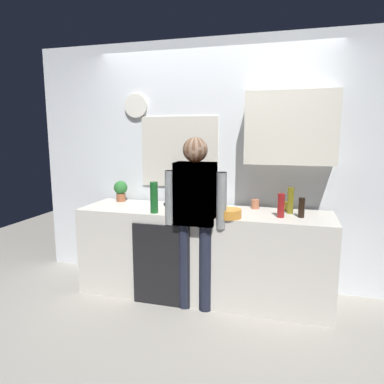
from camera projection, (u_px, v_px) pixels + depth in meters
The scene contains 17 objects.
ground_plane at pixel (195, 308), 3.31m from camera, with size 8.00×8.00×0.00m, color #9E998E.
kitchen_counter at pixel (203, 253), 3.52m from camera, with size 2.48×0.64×0.88m, color beige.
dishwasher_panel at pixel (161, 266), 3.30m from camera, with size 0.56×0.02×0.79m, color black.
back_wall_assembly at pixel (222, 159), 3.71m from camera, with size 4.08×0.42×2.60m.
coffee_maker at pixel (176, 191), 3.73m from camera, with size 0.20×0.20×0.33m.
bottle_dark_sauce at pixel (302, 208), 3.14m from camera, with size 0.06×0.06×0.18m, color black.
bottle_olive_oil at pixel (290, 200), 3.30m from camera, with size 0.06×0.06×0.25m, color olive.
bottle_red_vinegar at pixel (281, 205), 3.14m from camera, with size 0.06×0.06×0.22m, color maroon.
bottle_green_wine at pixel (154, 197), 3.32m from camera, with size 0.07×0.07×0.30m, color #195923.
cup_terracotta_mug at pixel (255, 204), 3.52m from camera, with size 0.08×0.08×0.09m, color #B26647.
cup_blue_mug at pixel (194, 204), 3.52m from camera, with size 0.08×0.08×0.10m, color #3351B2.
cup_yellow_cup at pixel (284, 206), 3.44m from camera, with size 0.07×0.07×0.09m, color yellow.
mixing_bowl at pixel (229, 213), 3.14m from camera, with size 0.22×0.22×0.08m, color orange.
potted_plant at pixel (121, 190), 3.88m from camera, with size 0.15×0.15×0.23m.
storage_canister at pixel (204, 198), 3.64m from camera, with size 0.14×0.14×0.17m, color silver.
person_at_sink at pixel (195, 210), 3.15m from camera, with size 0.57×0.22×1.60m.
person_guest at pixel (195, 210), 3.15m from camera, with size 0.57×0.22×1.60m.
Camera 1 is at (0.81, -2.97, 1.64)m, focal length 32.67 mm.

